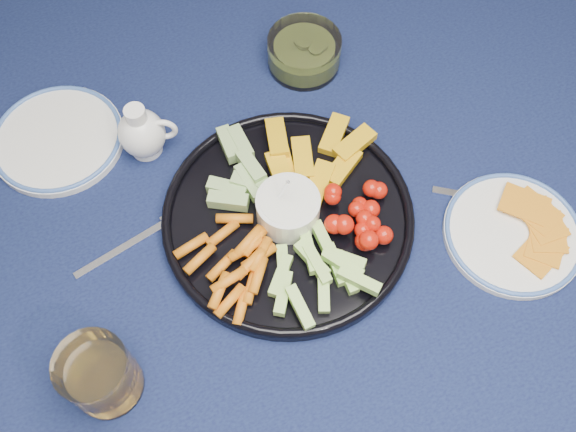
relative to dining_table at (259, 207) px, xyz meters
name	(u,v)px	position (x,y,z in m)	size (l,w,h in m)	color
dining_table	(259,207)	(0.00, 0.00, 0.00)	(1.67, 1.07, 0.75)	#512D1B
crudite_platter	(286,214)	(0.01, -0.08, 0.11)	(0.35, 0.35, 0.11)	black
creamer_pitcher	(143,133)	(-0.13, 0.11, 0.13)	(0.08, 0.07, 0.09)	white
pickle_bowl	(304,53)	(0.15, 0.17, 0.11)	(0.12, 0.12, 0.05)	white
cheese_plate	(514,233)	(0.29, -0.23, 0.10)	(0.19, 0.19, 0.02)	white
juice_tumbler	(101,376)	(-0.28, -0.20, 0.13)	(0.08, 0.08, 0.10)	white
fork_left	(141,237)	(-0.18, -0.03, 0.09)	(0.17, 0.05, 0.00)	white
fork_right	(506,203)	(0.31, -0.18, 0.09)	(0.15, 0.12, 0.00)	white
side_plate_extra	(58,139)	(-0.25, 0.18, 0.10)	(0.19, 0.19, 0.02)	white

